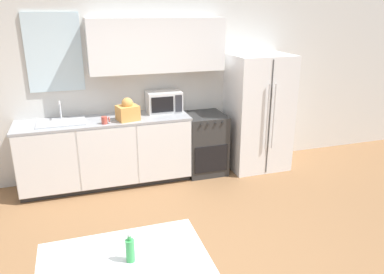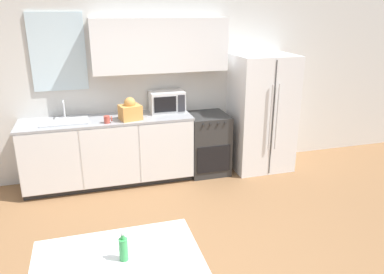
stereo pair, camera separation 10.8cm
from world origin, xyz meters
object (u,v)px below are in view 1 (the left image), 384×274
Objects in this scene: refrigerator at (258,113)px; microwave at (164,102)px; oven_range at (204,143)px; coffee_mug at (105,120)px; drink_bottle at (130,250)px.

refrigerator is 1.43m from microwave.
refrigerator is at bearing -3.19° from oven_range.
microwave is 4.55× the size of coffee_mug.
oven_range is 0.52× the size of refrigerator.
coffee_mug is at bearing -171.77° from oven_range.
refrigerator is (0.83, -0.05, 0.42)m from oven_range.
refrigerator is 3.57× the size of microwave.
microwave is (-0.57, 0.12, 0.65)m from oven_range.
oven_range is at bearing -11.86° from microwave.
microwave is at bearing 173.25° from refrigerator.
coffee_mug is (-2.26, -0.16, 0.13)m from refrigerator.
microwave is at bearing 20.84° from coffee_mug.
refrigerator reaches higher than drink_bottle.
coffee_mug is 2.56m from drink_bottle.
drink_bottle is at bearing -118.64° from oven_range.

